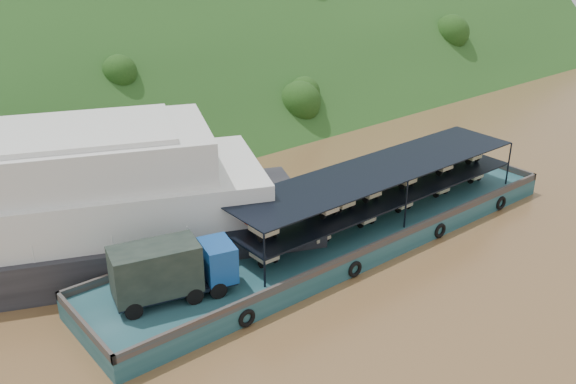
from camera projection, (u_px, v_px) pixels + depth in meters
ground at (339, 242)px, 42.83m from camera, size 160.00×160.00×0.00m
hillside at (108, 117)px, 68.40m from camera, size 140.00×39.60×39.60m
cargo_barge at (329, 234)px, 41.43m from camera, size 35.00×7.18×4.54m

